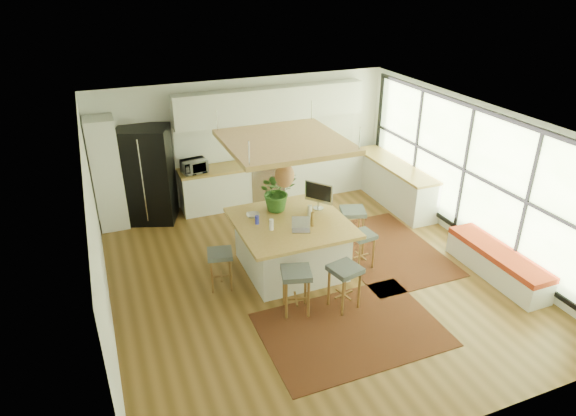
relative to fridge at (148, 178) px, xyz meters
name	(u,v)px	position (x,y,z in m)	size (l,w,h in m)	color
floor	(310,275)	(2.19, -3.17, -0.93)	(7.00, 7.00, 0.00)	brown
ceiling	(313,123)	(2.19, -3.17, 1.78)	(7.00, 7.00, 0.00)	white
wall_back	(245,141)	(2.19, 0.33, 0.42)	(6.50, 6.50, 0.00)	white
wall_front	(452,342)	(2.19, -6.67, 0.42)	(6.50, 6.50, 0.00)	white
wall_left	(98,242)	(-1.06, -3.17, 0.42)	(7.00, 7.00, 0.00)	white
wall_right	(474,176)	(5.44, -3.17, 0.42)	(7.00, 7.00, 0.00)	white
window_wall	(473,174)	(5.41, -3.17, 0.47)	(0.10, 6.20, 2.60)	black
pantry	(107,174)	(-0.76, 0.01, 0.20)	(0.55, 0.60, 2.25)	silver
back_counter_base	(275,180)	(2.74, 0.01, -0.49)	(4.20, 0.60, 0.88)	silver
back_counter_top	(274,161)	(2.74, 0.01, -0.03)	(4.24, 0.64, 0.05)	#A5823A
backsplash	(269,138)	(2.74, 0.31, 0.43)	(4.20, 0.02, 0.80)	white
upper_cabinets	(271,104)	(2.74, 0.15, 1.22)	(4.20, 0.34, 0.70)	silver
range	(264,180)	(2.49, 0.01, -0.43)	(0.76, 0.62, 1.00)	#A5A5AA
right_counter_base	(394,184)	(5.12, -1.17, -0.49)	(0.60, 2.50, 0.88)	silver
right_counter_top	(396,165)	(5.12, -1.17, -0.03)	(0.64, 2.54, 0.05)	#A5823A
window_bench	(497,263)	(5.14, -4.37, -0.68)	(0.52, 2.00, 0.50)	silver
ceiling_panel	(285,158)	(1.89, -2.77, 1.12)	(1.86, 1.86, 0.80)	#A5823A
rug_near	(351,329)	(2.17, -4.71, -0.92)	(2.60, 1.80, 0.01)	black
rug_right	(385,250)	(3.85, -2.94, -0.92)	(1.80, 2.60, 0.01)	black
fridge	(148,178)	(0.00, 0.00, 0.00)	(0.99, 0.77, 1.98)	black
island	(291,245)	(1.98, -2.84, -0.46)	(1.85, 1.85, 0.93)	#A5823A
stool_near_left	(296,292)	(1.59, -4.00, -0.57)	(0.44, 0.44, 0.74)	#434A4A
stool_near_right	(344,288)	(2.32, -4.17, -0.57)	(0.43, 0.43, 0.73)	#434A4A
stool_right_front	(361,249)	(3.15, -3.24, -0.57)	(0.39, 0.39, 0.66)	#434A4A
stool_right_back	(352,228)	(3.36, -2.50, -0.57)	(0.44, 0.44, 0.74)	#434A4A
stool_left_side	(221,268)	(0.70, -2.94, -0.57)	(0.40, 0.40, 0.67)	#434A4A
laptop	(301,224)	(2.00, -3.21, 0.12)	(0.30, 0.31, 0.22)	#A5A5AA
monitor	(319,195)	(2.61, -2.57, 0.26)	(0.54, 0.19, 0.50)	#A5A5AA
microwave	(194,165)	(0.95, -0.05, 0.17)	(0.50, 0.28, 0.34)	#A5A5AA
island_plant	(277,195)	(1.93, -2.33, 0.28)	(0.64, 0.72, 0.56)	#1E4C19
island_bowl	(253,215)	(1.43, -2.45, 0.03)	(0.23, 0.23, 0.06)	silver
island_bottle_0	(258,219)	(1.43, -2.74, 0.10)	(0.07, 0.07, 0.19)	#343AD0
island_bottle_1	(272,224)	(1.58, -2.99, 0.10)	(0.07, 0.07, 0.19)	white
island_bottle_2	(312,221)	(2.23, -3.14, 0.10)	(0.07, 0.07, 0.19)	olive
island_bottle_3	(309,211)	(2.33, -2.79, 0.10)	(0.07, 0.07, 0.19)	silver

